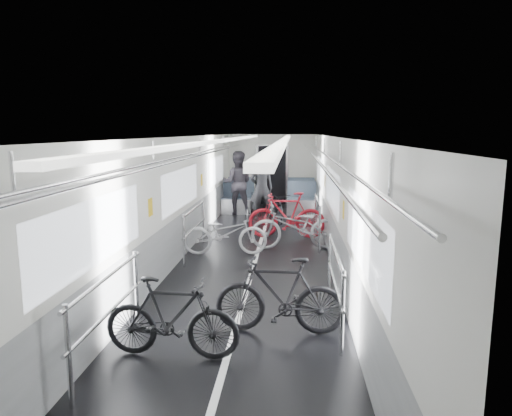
{
  "coord_description": "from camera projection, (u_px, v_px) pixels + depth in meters",
  "views": [
    {
      "loc": [
        0.7,
        -8.77,
        2.51
      ],
      "look_at": [
        0.0,
        0.03,
        1.02
      ],
      "focal_mm": 32.0,
      "sensor_mm": 36.0,
      "label": 1
    }
  ],
  "objects": [
    {
      "name": "person_standing",
      "position": [
        262.0,
        189.0,
        12.79
      ],
      "size": [
        0.76,
        0.6,
        1.83
      ],
      "primitive_type": "imported",
      "rotation": [
        0.0,
        0.0,
        3.42
      ],
      "color": "black",
      "rests_on": "floor"
    },
    {
      "name": "bike_left_far",
      "position": [
        225.0,
        233.0,
        9.32
      ],
      "size": [
        1.77,
        0.77,
        0.9
      ],
      "primitive_type": "imported",
      "rotation": [
        0.0,
        0.0,
        1.67
      ],
      "color": "#BBBABF",
      "rests_on": "floor"
    },
    {
      "name": "bike_right_near",
      "position": [
        280.0,
        295.0,
        5.68
      ],
      "size": [
        1.65,
        0.52,
        0.98
      ],
      "primitive_type": "imported",
      "rotation": [
        0.0,
        0.0,
        -1.61
      ],
      "color": "black",
      "rests_on": "floor"
    },
    {
      "name": "person_seated",
      "position": [
        237.0,
        183.0,
        13.86
      ],
      "size": [
        0.98,
        0.79,
        1.92
      ],
      "primitive_type": "imported",
      "rotation": [
        0.0,
        0.0,
        3.21
      ],
      "color": "#29262C",
      "rests_on": "floor"
    },
    {
      "name": "bike_aisle",
      "position": [
        278.0,
        207.0,
        12.74
      ],
      "size": [
        0.82,
        1.63,
        0.82
      ],
      "primitive_type": "imported",
      "rotation": [
        0.0,
        0.0,
        0.18
      ],
      "color": "black",
      "rests_on": "floor"
    },
    {
      "name": "bike_right_far",
      "position": [
        287.0,
        215.0,
        10.76
      ],
      "size": [
        1.83,
        0.54,
        1.1
      ],
      "primitive_type": "imported",
      "rotation": [
        0.0,
        0.0,
        -1.56
      ],
      "color": "#AA1521",
      "rests_on": "floor"
    },
    {
      "name": "car_shell",
      "position": [
        262.0,
        191.0,
        10.65
      ],
      "size": [
        3.02,
        14.01,
        2.41
      ],
      "color": "black",
      "rests_on": "ground"
    },
    {
      "name": "bike_left_mid",
      "position": [
        171.0,
        318.0,
        5.06
      ],
      "size": [
        1.57,
        0.53,
        0.93
      ],
      "primitive_type": "imported",
      "rotation": [
        0.0,
        0.0,
        1.51
      ],
      "color": "black",
      "rests_on": "floor"
    },
    {
      "name": "bike_right_mid",
      "position": [
        296.0,
        226.0,
        9.73
      ],
      "size": [
        1.98,
        0.89,
        1.01
      ],
      "primitive_type": "imported",
      "rotation": [
        0.0,
        0.0,
        -1.45
      ],
      "color": "#9A999E",
      "rests_on": "floor"
    }
  ]
}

